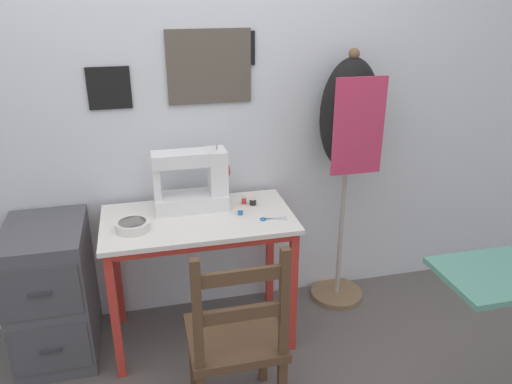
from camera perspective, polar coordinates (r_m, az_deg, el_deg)
name	(u,v)px	position (r m, az deg, el deg)	size (l,w,h in m)	color
ground_plane	(211,366)	(2.74, -5.16, -19.15)	(14.00, 14.00, 0.00)	#5B5651
wall_back	(185,96)	(2.70, -8.11, 10.78)	(10.00, 0.07, 2.55)	silver
sewing_table	(199,236)	(2.59, -6.51, -5.02)	(0.97, 0.54, 0.73)	silver
sewing_machine	(195,182)	(2.60, -6.98, 1.16)	(0.39, 0.17, 0.34)	white
fabric_bowl	(132,225)	(2.47, -13.94, -3.73)	(0.17, 0.17, 0.04)	silver
scissors	(269,219)	(2.51, 1.54, -3.11)	(0.14, 0.06, 0.01)	silver
thread_spool_near_machine	(240,212)	(2.56, -1.82, -2.27)	(0.03, 0.03, 0.03)	#2875C1
thread_spool_mid_table	(244,201)	(2.68, -1.40, -0.98)	(0.03, 0.03, 0.04)	red
thread_spool_far_edge	(253,202)	(2.67, -0.36, -1.12)	(0.04, 0.04, 0.04)	black
wooden_chair	(236,340)	(2.21, -2.31, -16.50)	(0.40, 0.38, 0.92)	#513823
filing_cabinet	(53,292)	(2.80, -22.21, -10.56)	(0.39, 0.53, 0.73)	#4C4C51
dress_form	(349,128)	(2.80, 10.56, 7.17)	(0.33, 0.32, 1.52)	#846647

